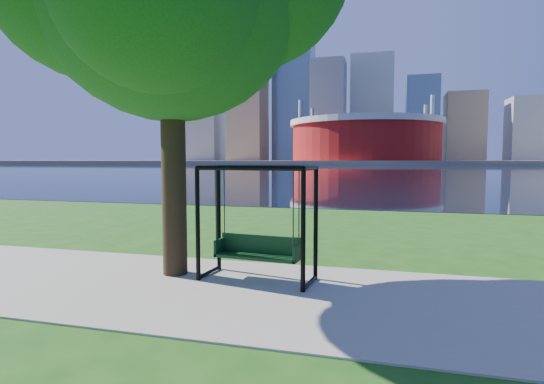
% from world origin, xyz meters
% --- Properties ---
extents(ground, '(900.00, 900.00, 0.00)m').
position_xyz_m(ground, '(0.00, 0.00, 0.00)').
color(ground, '#1E5114').
rests_on(ground, ground).
extents(path, '(120.00, 4.00, 0.03)m').
position_xyz_m(path, '(0.00, -0.50, 0.01)').
color(path, '#9E937F').
rests_on(path, ground).
extents(river, '(900.00, 180.00, 0.02)m').
position_xyz_m(river, '(0.00, 102.00, 0.01)').
color(river, black).
rests_on(river, ground).
extents(far_bank, '(900.00, 228.00, 2.00)m').
position_xyz_m(far_bank, '(0.00, 306.00, 1.00)').
color(far_bank, '#937F60').
rests_on(far_bank, ground).
extents(stadium, '(83.00, 83.00, 32.00)m').
position_xyz_m(stadium, '(-10.00, 235.00, 14.23)').
color(stadium, maroon).
rests_on(stadium, far_bank).
extents(skyline, '(392.00, 66.00, 96.50)m').
position_xyz_m(skyline, '(-4.27, 319.39, 35.89)').
color(skyline, gray).
rests_on(skyline, far_bank).
extents(swing, '(2.16, 1.10, 2.14)m').
position_xyz_m(swing, '(-0.60, 0.25, 1.03)').
color(swing, black).
rests_on(swing, ground).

